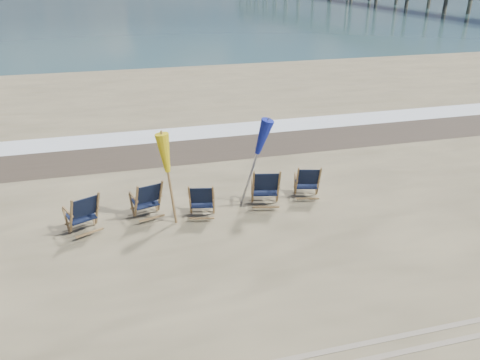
{
  "coord_description": "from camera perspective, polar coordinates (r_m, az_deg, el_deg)",
  "views": [
    {
      "loc": [
        -2.42,
        -6.97,
        5.25
      ],
      "look_at": [
        0.0,
        2.2,
        0.9
      ],
      "focal_mm": 35.0,
      "sensor_mm": 36.0,
      "label": 1
    }
  ],
  "objects": [
    {
      "name": "surf_foam",
      "position": [
        16.33,
        -5.49,
        5.78
      ],
      "size": [
        200.0,
        1.4,
        0.01
      ],
      "primitive_type": "cube",
      "color": "silver",
      "rests_on": "ground"
    },
    {
      "name": "wet_sand_strip",
      "position": [
        14.94,
        -4.52,
        3.99
      ],
      "size": [
        200.0,
        2.6,
        0.0
      ],
      "primitive_type": "cube",
      "color": "#42362A",
      "rests_on": "ground"
    },
    {
      "name": "beach_chair_0",
      "position": [
        10.46,
        -16.96,
        -3.51
      ],
      "size": [
        0.89,
        0.93,
        1.01
      ],
      "primitive_type": null,
      "rotation": [
        0.0,
        0.0,
        3.56
      ],
      "color": "black",
      "rests_on": "ground"
    },
    {
      "name": "beach_chair_1",
      "position": [
        10.7,
        -9.67,
        -2.1
      ],
      "size": [
        0.8,
        0.86,
        1.0
      ],
      "primitive_type": null,
      "rotation": [
        0.0,
        0.0,
        3.41
      ],
      "color": "black",
      "rests_on": "ground"
    },
    {
      "name": "beach_chair_2",
      "position": [
        10.47,
        -3.27,
        -2.59
      ],
      "size": [
        0.73,
        0.79,
        0.93
      ],
      "primitive_type": null,
      "rotation": [
        0.0,
        0.0,
        2.91
      ],
      "color": "black",
      "rests_on": "ground"
    },
    {
      "name": "beach_chair_3",
      "position": [
        10.94,
        4.73,
        -1.01
      ],
      "size": [
        0.83,
        0.9,
        1.06
      ],
      "primitive_type": null,
      "rotation": [
        0.0,
        0.0,
        2.91
      ],
      "color": "black",
      "rests_on": "ground"
    },
    {
      "name": "beach_chair_4",
      "position": [
        11.49,
        9.58,
        -0.3
      ],
      "size": [
        0.77,
        0.82,
        0.95
      ],
      "primitive_type": null,
      "rotation": [
        0.0,
        0.0,
        2.87
      ],
      "color": "black",
      "rests_on": "ground"
    },
    {
      "name": "umbrella_yellow",
      "position": [
        10.0,
        -8.76,
        2.67
      ],
      "size": [
        0.3,
        0.3,
        2.08
      ],
      "color": "olive",
      "rests_on": "ground"
    },
    {
      "name": "umbrella_blue",
      "position": [
        10.69,
        1.65,
        5.09
      ],
      "size": [
        0.3,
        0.3,
        2.2
      ],
      "color": "#A5A5AD",
      "rests_on": "ground"
    }
  ]
}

